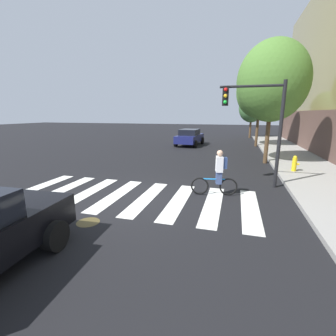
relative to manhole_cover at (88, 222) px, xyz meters
name	(u,v)px	position (x,y,z in m)	size (l,w,h in m)	color
ground_plane	(135,197)	(0.42, 2.26, 0.00)	(120.00, 120.00, 0.00)	black
crosswalk_stripes	(131,196)	(0.28, 2.26, 0.00)	(8.80, 3.58, 0.01)	silver
manhole_cover	(88,222)	(0.00, 0.00, 0.00)	(0.64, 0.64, 0.01)	#473D1E
sedan_mid	(190,137)	(-0.36, 16.92, 0.78)	(2.33, 4.54, 1.53)	navy
cyclist	(218,173)	(3.29, 3.29, 0.84)	(1.69, 0.41, 1.69)	black
traffic_light_near	(259,116)	(4.66, 4.91, 2.86)	(2.47, 0.28, 4.20)	black
fire_hydrant	(295,164)	(6.74, 7.55, 0.53)	(0.33, 0.22, 0.78)	gold
street_tree_near	(273,81)	(5.65, 9.98, 4.73)	(3.94, 3.94, 7.01)	#4C3823
street_tree_mid	(260,91)	(5.68, 17.85, 4.90)	(4.08, 4.08, 7.25)	#4C3823
street_tree_far	(252,108)	(5.52, 25.92, 3.63)	(3.02, 3.02, 5.38)	#4C3823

